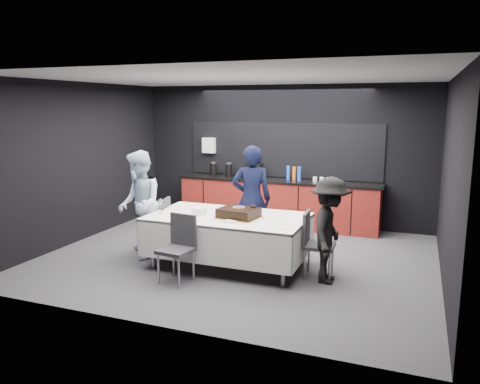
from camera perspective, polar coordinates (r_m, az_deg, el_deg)
name	(u,v)px	position (r m, az deg, el deg)	size (l,w,h in m)	color
ground	(238,258)	(7.53, -0.28, -8.01)	(6.00, 6.00, 0.00)	#434349
room_shell	(238,141)	(7.16, -0.29, 6.24)	(6.04, 5.04, 2.82)	white
kitchenette	(277,199)	(9.43, 4.52, -0.83)	(4.10, 0.64, 2.05)	maroon
party_table	(228,225)	(6.99, -1.47, -4.00)	(2.32, 1.32, 0.78)	#99999E
cake_assembly	(239,213)	(6.81, -0.16, -2.57)	(0.65, 0.56, 0.18)	gold
plate_stack	(199,211)	(7.06, -5.00, -2.31)	(0.23, 0.23, 0.10)	white
loose_plate_near	(197,220)	(6.73, -5.25, -3.37)	(0.20, 0.20, 0.01)	white
loose_plate_right_a	(275,218)	(6.84, 4.34, -3.13)	(0.20, 0.20, 0.01)	white
loose_plate_right_b	(283,227)	(6.30, 5.28, -4.32)	(0.21, 0.21, 0.01)	white
loose_plate_far	(244,209)	(7.35, 0.48, -2.13)	(0.18, 0.18, 0.01)	white
fork_pile	(230,222)	(6.55, -1.24, -3.63)	(0.17, 0.10, 0.03)	white
champagne_flute	(160,203)	(7.17, -9.69, -1.35)	(0.06, 0.06, 0.22)	white
chair_left	(159,222)	(7.66, -9.81, -3.67)	(0.50, 0.50, 0.92)	#2D2E32
chair_right	(314,240)	(6.69, 8.99, -5.74)	(0.44, 0.44, 0.92)	#2D2E32
chair_near	(179,243)	(6.50, -7.44, -6.19)	(0.47, 0.47, 0.92)	#2D2E32
person_center	(251,199)	(7.63, 1.41, -0.90)	(0.64, 0.42, 1.77)	black
person_left	(139,205)	(7.53, -12.15, -1.53)	(0.83, 0.65, 1.70)	silver
person_right	(330,230)	(6.46, 10.87, -4.62)	(0.94, 0.54, 1.46)	black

